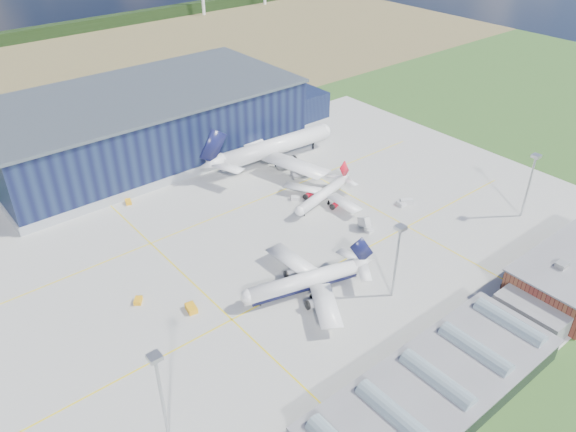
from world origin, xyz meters
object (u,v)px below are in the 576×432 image
(gse_tug_b, at_px, (138,301))
(gse_cart_b, at_px, (295,198))
(light_mast_center, at_px, (398,250))
(car_a, at_px, (482,302))
(airliner_widebody, at_px, (275,138))
(hangar, at_px, (150,125))
(light_mast_east, at_px, (531,176))
(gse_tug_c, at_px, (128,202))
(gse_van_c, at_px, (565,235))
(gse_cart_a, at_px, (401,204))
(car_b, at_px, (373,380))
(gse_van_a, at_px, (253,299))
(light_mast_west, at_px, (159,383))
(gse_tug_a, at_px, (191,308))
(airliner_red, at_px, (322,191))
(airliner_navy, at_px, (304,274))
(gse_van_b, at_px, (406,202))
(airstair, at_px, (364,224))

(gse_tug_b, relative_size, gse_cart_b, 0.96)
(light_mast_center, distance_m, car_a, 28.33)
(light_mast_center, distance_m, airliner_widebody, 88.95)
(hangar, distance_m, light_mast_center, 125.07)
(gse_cart_b, bearing_deg, light_mast_east, -97.93)
(hangar, bearing_deg, gse_tug_c, -129.70)
(hangar, height_order, gse_van_c, hangar)
(gse_tug_c, xyz_separation_m, gse_cart_b, (47.01, -35.25, -0.01))
(gse_cart_a, xyz_separation_m, car_b, (-65.36, -48.32, -0.04))
(gse_van_a, relative_size, gse_cart_a, 1.69)
(light_mast_center, bearing_deg, gse_tug_b, 143.15)
(light_mast_west, relative_size, gse_tug_a, 5.82)
(gse_van_c, bearing_deg, gse_tug_c, 65.77)
(hangar, height_order, airliner_red, hangar)
(hangar, relative_size, light_mast_east, 6.30)
(airliner_navy, bearing_deg, car_a, 150.50)
(light_mast_east, height_order, gse_van_b, light_mast_east)
(airliner_navy, relative_size, car_a, 11.11)
(gse_van_a, distance_m, gse_van_b, 72.70)
(hangar, distance_m, airliner_red, 80.28)
(light_mast_east, xyz_separation_m, gse_van_b, (-24.17, 29.74, -14.44))
(hangar, distance_m, airstair, 100.11)
(hangar, bearing_deg, light_mast_east, -59.95)
(light_mast_center, height_order, gse_tug_c, light_mast_center)
(airliner_widebody, bearing_deg, gse_van_b, -71.50)
(light_mast_center, bearing_deg, airliner_red, 69.85)
(gse_van_c, bearing_deg, gse_tug_b, 87.65)
(light_mast_center, xyz_separation_m, airliner_widebody, (25.67, 85.00, -5.30))
(airliner_red, distance_m, gse_van_b, 30.13)
(light_mast_west, relative_size, light_mast_east, 1.00)
(gse_van_a, height_order, gse_cart_a, gse_van_a)
(gse_cart_b, bearing_deg, car_a, -137.97)
(airstair, bearing_deg, gse_cart_b, 116.44)
(gse_cart_b, bearing_deg, airliner_navy, -178.11)
(gse_tug_c, height_order, car_a, gse_tug_c)
(light_mast_center, xyz_separation_m, airliner_red, (17.91, 48.80, -10.07))
(airliner_widebody, relative_size, gse_tug_c, 20.27)
(light_mast_center, xyz_separation_m, car_a, (16.10, -18.00, -14.80))
(light_mast_west, distance_m, gse_van_a, 46.62)
(airliner_navy, relative_size, gse_cart_b, 13.38)
(airliner_red, bearing_deg, airstair, 76.87)
(gse_van_c, bearing_deg, gse_cart_b, 58.69)
(gse_tug_c, bearing_deg, gse_cart_b, -21.09)
(gse_van_a, distance_m, gse_cart_a, 70.65)
(hangar, height_order, gse_tug_c, hangar)
(light_mast_center, relative_size, airliner_widebody, 0.37)
(gse_van_b, bearing_deg, airliner_widebody, 51.05)
(light_mast_east, relative_size, gse_tug_a, 5.82)
(light_mast_east, height_order, gse_van_a, light_mast_east)
(gse_cart_b, bearing_deg, light_mast_center, -153.17)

